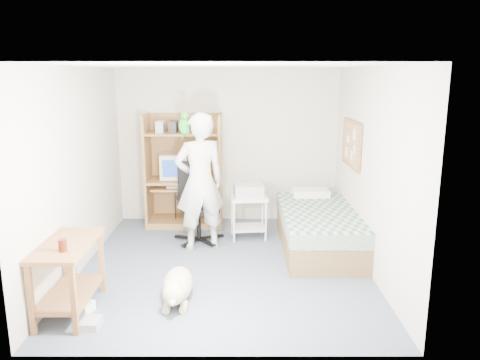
{
  "coord_description": "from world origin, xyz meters",
  "views": [
    {
      "loc": [
        0.2,
        -5.64,
        2.4
      ],
      "look_at": [
        0.2,
        0.35,
        1.05
      ],
      "focal_mm": 35.0,
      "sensor_mm": 36.0,
      "label": 1
    }
  ],
  "objects": [
    {
      "name": "crt_monitor",
      "position": [
        -0.86,
        1.75,
        0.97
      ],
      "size": [
        0.44,
        0.46,
        0.4
      ],
      "rotation": [
        0.0,
        0.0,
        0.04
      ],
      "color": "beige",
      "rests_on": "computer_hutch"
    },
    {
      "name": "side_desk",
      "position": [
        -1.55,
        -1.2,
        0.49
      ],
      "size": [
        0.5,
        1.0,
        0.75
      ],
      "color": "brown",
      "rests_on": "floor"
    },
    {
      "name": "wall_left",
      "position": [
        -1.8,
        0.0,
        1.25
      ],
      "size": [
        0.02,
        4.0,
        2.5
      ],
      "primitive_type": "cube",
      "color": "beige",
      "rests_on": "floor"
    },
    {
      "name": "person",
      "position": [
        -0.36,
        0.64,
        0.96
      ],
      "size": [
        0.82,
        0.68,
        1.91
      ],
      "primitive_type": "imported",
      "rotation": [
        0.0,
        0.0,
        3.52
      ],
      "color": "silver",
      "rests_on": "floor"
    },
    {
      "name": "ceiling",
      "position": [
        0.0,
        0.0,
        2.5
      ],
      "size": [
        3.6,
        4.0,
        0.02
      ],
      "primitive_type": "cube",
      "color": "white",
      "rests_on": "wall_back"
    },
    {
      "name": "dog",
      "position": [
        -0.48,
        -0.95,
        0.17
      ],
      "size": [
        0.34,
        1.02,
        0.38
      ],
      "rotation": [
        0.0,
        0.0,
        0.02
      ],
      "color": "#C6B485",
      "rests_on": "floor"
    },
    {
      "name": "printer",
      "position": [
        0.33,
        1.05,
        0.73
      ],
      "size": [
        0.45,
        0.36,
        0.18
      ],
      "primitive_type": "cube",
      "rotation": [
        0.0,
        0.0,
        0.09
      ],
      "color": "#A8A8A3",
      "rests_on": "printer_cart"
    },
    {
      "name": "bed",
      "position": [
        1.3,
        0.62,
        0.29
      ],
      "size": [
        1.02,
        2.02,
        0.66
      ],
      "color": "brown",
      "rests_on": "floor"
    },
    {
      "name": "pencil_cup",
      "position": [
        -0.32,
        1.65,
        0.82
      ],
      "size": [
        0.08,
        0.08,
        0.12
      ],
      "primitive_type": "cylinder",
      "color": "gold",
      "rests_on": "computer_hutch"
    },
    {
      "name": "printer_cart",
      "position": [
        0.33,
        1.05,
        0.42
      ],
      "size": [
        0.57,
        0.47,
        0.64
      ],
      "rotation": [
        0.0,
        0.0,
        0.09
      ],
      "color": "white",
      "rests_on": "floor"
    },
    {
      "name": "computer_hutch",
      "position": [
        -0.7,
        1.74,
        0.82
      ],
      "size": [
        1.2,
        0.63,
        1.8
      ],
      "color": "brown",
      "rests_on": "floor"
    },
    {
      "name": "corkboard",
      "position": [
        1.77,
        0.9,
        1.45
      ],
      "size": [
        0.04,
        0.94,
        0.66
      ],
      "color": "#A17548",
      "rests_on": "wall_right"
    },
    {
      "name": "floor_box_b",
      "position": [
        -1.25,
        -1.52,
        0.04
      ],
      "size": [
        0.18,
        0.22,
        0.08
      ],
      "primitive_type": "cube",
      "rotation": [
        0.0,
        0.0,
        -0.02
      ],
      "color": "#A9A9A5",
      "rests_on": "floor"
    },
    {
      "name": "floor",
      "position": [
        0.0,
        0.0,
        0.0
      ],
      "size": [
        4.0,
        4.0,
        0.0
      ],
      "primitive_type": "plane",
      "color": "#4B5466",
      "rests_on": "ground"
    },
    {
      "name": "wall_back",
      "position": [
        0.0,
        2.0,
        1.25
      ],
      "size": [
        3.6,
        0.02,
        2.5
      ],
      "primitive_type": "cube",
      "color": "beige",
      "rests_on": "floor"
    },
    {
      "name": "drink_glass",
      "position": [
        -1.5,
        -1.42,
        0.81
      ],
      "size": [
        0.08,
        0.08,
        0.12
      ],
      "primitive_type": "cylinder",
      "color": "#44160A",
      "rests_on": "side_desk"
    },
    {
      "name": "wall_right",
      "position": [
        1.8,
        0.0,
        1.25
      ],
      "size": [
        0.02,
        4.0,
        2.5
      ],
      "primitive_type": "cube",
      "color": "beige",
      "rests_on": "floor"
    },
    {
      "name": "office_chair",
      "position": [
        -0.43,
        0.95,
        0.41
      ],
      "size": [
        0.66,
        0.67,
        1.15
      ],
      "rotation": [
        0.0,
        0.0,
        0.38
      ],
      "color": "black",
      "rests_on": "floor"
    },
    {
      "name": "parrot",
      "position": [
        -0.55,
        0.65,
        1.75
      ],
      "size": [
        0.14,
        0.24,
        0.39
      ],
      "rotation": [
        0.0,
        0.0,
        0.38
      ],
      "color": "#159116",
      "rests_on": "person"
    },
    {
      "name": "keyboard",
      "position": [
        -0.74,
        1.58,
        0.67
      ],
      "size": [
        0.45,
        0.17,
        0.03
      ],
      "primitive_type": "cube",
      "rotation": [
        0.0,
        0.0,
        0.02
      ],
      "color": "beige",
      "rests_on": "computer_hutch"
    },
    {
      "name": "floor_box_a",
      "position": [
        -1.46,
        -1.22,
        0.05
      ],
      "size": [
        0.29,
        0.25,
        0.1
      ],
      "primitive_type": "cube",
      "rotation": [
        0.0,
        0.0,
        -0.22
      ],
      "color": "white",
      "rests_on": "floor"
    }
  ]
}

